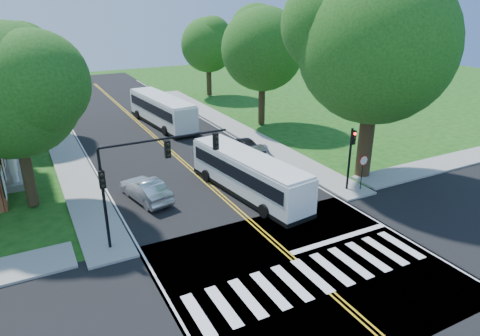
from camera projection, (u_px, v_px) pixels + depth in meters
ground at (306, 270)px, 21.27m from camera, size 140.00×140.00×0.00m
road at (180, 159)px, 36.08m from camera, size 14.00×96.00×0.01m
cross_road at (306, 270)px, 21.27m from camera, size 60.00×12.00×0.01m
center_line at (165, 146)px, 39.37m from camera, size 0.36×70.00×0.01m
edge_line_w at (88, 157)px, 36.42m from camera, size 0.12×70.00×0.01m
edge_line_e at (231, 135)px, 42.31m from camera, size 0.12×70.00×0.01m
crosswalk at (312, 275)px, 20.85m from camera, size 12.60×3.00×0.01m
stop_bar at (340, 238)px, 24.09m from camera, size 6.60×0.40×0.01m
sidewalk_nw at (65, 149)px, 38.22m from camera, size 2.60×40.00×0.15m
sidewalk_ne at (231, 125)px, 45.41m from camera, size 2.60×40.00×0.15m
sidewalk_xe at (454, 161)px, 35.49m from camera, size 20.00×2.60×0.15m
tree_ne_big at (376, 46)px, 29.07m from camera, size 10.80×10.80×14.91m
tree_west_near at (12, 92)px, 25.04m from camera, size 8.00×8.00×11.40m
tree_west_far at (14, 65)px, 38.62m from camera, size 7.60×7.60×10.67m
tree_east_mid at (263, 49)px, 43.11m from camera, size 8.40×8.40×11.93m
tree_east_far at (208, 45)px, 57.07m from camera, size 7.20×7.20×10.34m
signal_nw at (147, 167)px, 22.41m from camera, size 7.15×0.46×5.66m
signal_ne at (351, 151)px, 29.03m from camera, size 0.30×0.46×4.40m
stop_sign at (363, 164)px, 29.34m from camera, size 0.76×0.08×2.53m
bus_lead at (248, 174)px, 29.05m from camera, size 3.79×11.21×2.84m
bus_follow at (162, 110)px, 45.23m from camera, size 3.73×12.15×3.09m
hatchback at (146, 190)px, 28.39m from camera, size 2.55×4.88×1.53m
suv at (258, 153)px, 35.45m from camera, size 3.68×5.23×1.33m
dark_sedan at (244, 145)px, 37.74m from camera, size 1.97×4.25×1.20m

